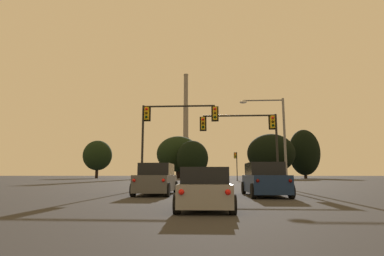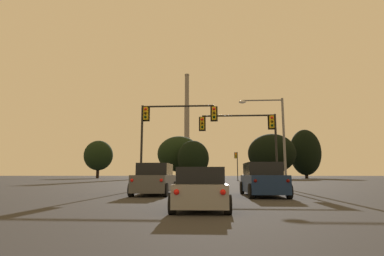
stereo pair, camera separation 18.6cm
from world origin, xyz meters
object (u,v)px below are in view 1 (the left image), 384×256
object	(u,v)px
suv_right_lane_front	(264,180)
traffic_light_far_right	(236,162)
suv_left_lane_front	(157,179)
smokestack	(186,135)
hatchback_center_lane_second	(205,190)
traffic_light_overhead_left	(167,124)
street_lamp	(276,131)
traffic_light_overhead_right	(250,131)

from	to	relation	value
suv_right_lane_front	traffic_light_far_right	bearing A→B (deg)	86.24
suv_left_lane_front	smokestack	xyz separation A→B (m)	(-12.06, 162.81, 24.09)
hatchback_center_lane_second	traffic_light_overhead_left	distance (m)	13.90
suv_left_lane_front	smokestack	distance (m)	165.03
hatchback_center_lane_second	traffic_light_overhead_left	xyz separation A→B (m)	(-3.26, 12.73, 4.54)
suv_right_lane_front	suv_left_lane_front	bearing A→B (deg)	171.22
suv_right_lane_front	traffic_light_overhead_left	distance (m)	9.96
suv_right_lane_front	smokestack	size ratio (longest dim) A/B	0.08
hatchback_center_lane_second	suv_right_lane_front	size ratio (longest dim) A/B	0.84
street_lamp	traffic_light_overhead_left	bearing A→B (deg)	-167.97
street_lamp	smokestack	xyz separation A→B (m)	(-20.91, 155.54, 20.14)
hatchback_center_lane_second	smokestack	xyz separation A→B (m)	(-15.13, 170.19, 24.32)
hatchback_center_lane_second	street_lamp	xyz separation A→B (m)	(5.78, 14.66, 4.18)
traffic_light_far_right	hatchback_center_lane_second	bearing A→B (deg)	-95.98
traffic_light_overhead_right	smokestack	world-z (taller)	smokestack
suv_right_lane_front	traffic_light_overhead_left	size ratio (longest dim) A/B	0.73
suv_right_lane_front	street_lamp	bearing A→B (deg)	71.54
traffic_light_far_right	smokestack	size ratio (longest dim) A/B	0.09
traffic_light_overhead_right	hatchback_center_lane_second	bearing A→B (deg)	-104.01
traffic_light_far_right	suv_right_lane_front	bearing A→B (deg)	-92.75
traffic_light_overhead_right	street_lamp	distance (m)	2.28
suv_left_lane_front	smokestack	world-z (taller)	smokestack
traffic_light_far_right	smokestack	distance (m)	122.61
hatchback_center_lane_second	street_lamp	world-z (taller)	street_lamp
hatchback_center_lane_second	suv_left_lane_front	distance (m)	8.00
traffic_light_far_right	street_lamp	size ratio (longest dim) A/B	0.75
suv_left_lane_front	traffic_light_overhead_right	xyz separation A→B (m)	(6.62, 6.83, 3.90)
suv_left_lane_front	street_lamp	world-z (taller)	street_lamp
suv_right_lane_front	traffic_light_far_right	distance (m)	44.81
traffic_light_overhead_right	smokestack	xyz separation A→B (m)	(-18.68, 155.99, 20.19)
hatchback_center_lane_second	street_lamp	distance (m)	16.30
suv_left_lane_front	suv_right_lane_front	xyz separation A→B (m)	(6.29, -0.86, 0.00)
suv_left_lane_front	street_lamp	size ratio (longest dim) A/B	0.64
hatchback_center_lane_second	street_lamp	size ratio (longest dim) A/B	0.54
street_lamp	smokestack	size ratio (longest dim) A/B	0.12
street_lamp	traffic_light_overhead_right	bearing A→B (deg)	-168.63
hatchback_center_lane_second	smokestack	size ratio (longest dim) A/B	0.06
suv_left_lane_front	traffic_light_overhead_right	world-z (taller)	traffic_light_overhead_right
traffic_light_overhead_left	suv_left_lane_front	bearing A→B (deg)	-87.95
smokestack	traffic_light_far_right	bearing A→B (deg)	-80.23
traffic_light_far_right	smokestack	world-z (taller)	smokestack
hatchback_center_lane_second	suv_left_lane_front	world-z (taller)	suv_left_lane_front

